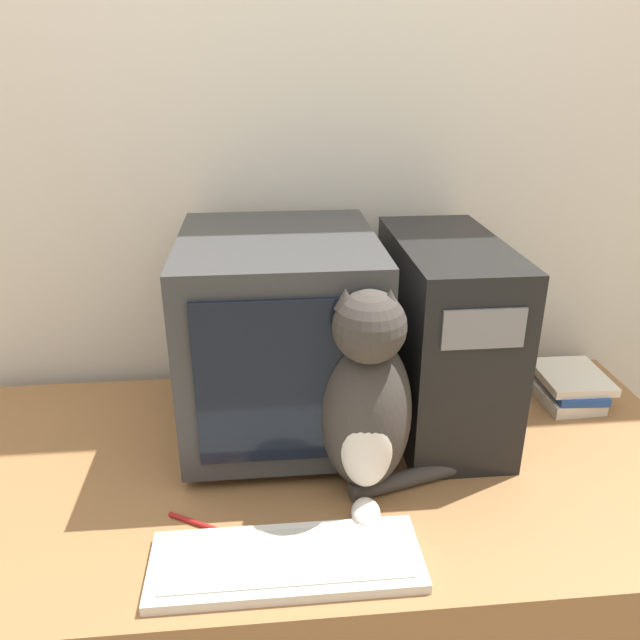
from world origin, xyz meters
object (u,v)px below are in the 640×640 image
(cat, at_px, (367,404))
(book_stack, at_px, (567,385))
(keyboard, at_px, (286,561))
(computer_tower, at_px, (443,335))
(pen, at_px, (206,526))
(crt_monitor, at_px, (280,334))

(cat, height_order, book_stack, cat)
(cat, bearing_deg, keyboard, -121.74)
(computer_tower, height_order, pen, computer_tower)
(pen, bearing_deg, book_stack, 24.07)
(keyboard, distance_m, cat, 0.30)
(crt_monitor, bearing_deg, computer_tower, -0.40)
(keyboard, bearing_deg, book_stack, 34.19)
(crt_monitor, relative_size, computer_tower, 1.00)
(book_stack, height_order, pen, book_stack)
(computer_tower, relative_size, keyboard, 1.02)
(keyboard, distance_m, book_stack, 0.84)
(crt_monitor, height_order, book_stack, crt_monitor)
(keyboard, distance_m, pen, 0.17)
(keyboard, xyz_separation_m, cat, (0.16, 0.20, 0.17))
(computer_tower, xyz_separation_m, cat, (-0.20, -0.22, -0.03))
(cat, relative_size, book_stack, 1.99)
(computer_tower, distance_m, cat, 0.30)
(crt_monitor, xyz_separation_m, pen, (-0.15, -0.32, -0.22))
(crt_monitor, distance_m, book_stack, 0.71)
(cat, xyz_separation_m, pen, (-0.30, -0.10, -0.17))
(computer_tower, bearing_deg, crt_monitor, 179.60)
(computer_tower, distance_m, book_stack, 0.38)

